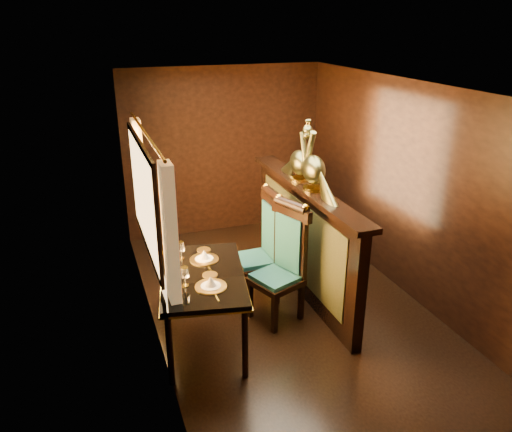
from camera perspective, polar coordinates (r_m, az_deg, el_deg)
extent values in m
plane|color=black|center=(5.88, 3.61, -10.42)|extent=(5.00, 5.00, 0.00)
cube|color=black|center=(7.57, -3.65, 7.39)|extent=(3.00, 0.04, 2.50)
cube|color=black|center=(3.44, 21.12, -13.15)|extent=(3.00, 0.04, 2.50)
cube|color=black|center=(4.95, -12.21, -1.08)|extent=(0.04, 5.00, 2.50)
cube|color=black|center=(6.05, 17.09, 2.69)|extent=(0.04, 5.00, 2.50)
cube|color=beige|center=(5.02, 4.31, 14.49)|extent=(3.00, 5.00, 0.04)
cube|color=#FFC672|center=(5.16, -12.83, 2.20)|extent=(0.01, 1.70, 1.05)
cube|color=gold|center=(4.30, -9.76, -2.36)|extent=(0.10, 0.22, 1.30)
cube|color=gold|center=(6.10, -13.13, 4.74)|extent=(0.10, 0.22, 1.30)
cylinder|color=yellow|center=(5.00, -12.58, 9.29)|extent=(0.03, 2.20, 0.03)
cube|color=black|center=(5.93, 5.52, -3.04)|extent=(0.12, 2.60, 1.30)
cube|color=#343719|center=(5.89, 4.96, -2.69)|extent=(0.02, 2.20, 0.95)
cube|color=black|center=(5.68, 5.76, 3.19)|extent=(0.26, 2.70, 0.06)
cube|color=black|center=(4.96, -6.10, -6.72)|extent=(1.04, 1.46, 0.04)
cube|color=yellow|center=(4.97, -6.09, -7.03)|extent=(1.06, 1.48, 0.02)
cylinder|color=black|center=(4.67, -9.81, -14.89)|extent=(0.06, 0.06, 0.74)
cylinder|color=black|center=(4.69, -1.26, -14.37)|extent=(0.06, 0.06, 0.74)
cylinder|color=black|center=(5.69, -9.67, -7.63)|extent=(0.06, 0.06, 0.74)
cylinder|color=black|center=(5.70, -2.82, -7.23)|extent=(0.06, 0.06, 0.74)
cylinder|color=gold|center=(4.71, -5.18, -8.01)|extent=(0.30, 0.30, 0.01)
cone|color=white|center=(4.68, -5.20, -7.44)|extent=(0.11, 0.11, 0.10)
cylinder|color=gold|center=(5.21, -5.93, -4.93)|extent=(0.30, 0.30, 0.01)
cone|color=white|center=(5.18, -5.96, -4.40)|extent=(0.11, 0.11, 0.10)
cylinder|color=silver|center=(4.91, -9.77, -6.55)|extent=(0.03, 0.03, 0.06)
cylinder|color=silver|center=(4.97, -9.74, -6.20)|extent=(0.03, 0.03, 0.06)
cube|color=black|center=(5.47, 2.28, -7.46)|extent=(0.62, 0.62, 0.06)
cube|color=#124D54|center=(5.45, 2.29, -6.98)|extent=(0.56, 0.56, 0.05)
cube|color=#124D54|center=(5.42, 3.97, -3.03)|extent=(0.17, 0.36, 0.62)
cube|color=black|center=(5.36, 2.12, -11.23)|extent=(0.05, 0.05, 0.43)
cube|color=black|center=(5.59, 5.16, -9.74)|extent=(0.05, 0.05, 0.43)
cube|color=black|center=(5.61, -0.67, -9.55)|extent=(0.05, 0.05, 0.43)
cube|color=black|center=(5.84, 2.35, -8.22)|extent=(0.05, 0.05, 0.43)
sphere|color=yellow|center=(5.11, 5.66, 1.00)|extent=(0.07, 0.07, 0.07)
sphere|color=yellow|center=(5.37, 2.62, 2.16)|extent=(0.07, 0.07, 0.07)
cube|color=black|center=(5.86, -0.08, -5.38)|extent=(0.49, 0.49, 0.06)
cube|color=#124D54|center=(5.83, -0.08, -4.93)|extent=(0.44, 0.44, 0.05)
cube|color=#124D54|center=(5.76, 1.84, -1.51)|extent=(0.04, 0.37, 0.61)
cube|color=black|center=(5.76, -1.24, -8.70)|extent=(0.05, 0.05, 0.42)
cube|color=black|center=(5.88, 2.42, -8.00)|extent=(0.05, 0.05, 0.42)
cube|color=black|center=(6.08, -2.49, -6.92)|extent=(0.05, 0.05, 0.42)
cube|color=black|center=(6.20, 0.98, -6.31)|extent=(0.05, 0.05, 0.42)
sphere|color=yellow|center=(5.42, 2.70, 2.19)|extent=(0.07, 0.07, 0.07)
sphere|color=yellow|center=(5.76, 1.15, 3.43)|extent=(0.07, 0.07, 0.07)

